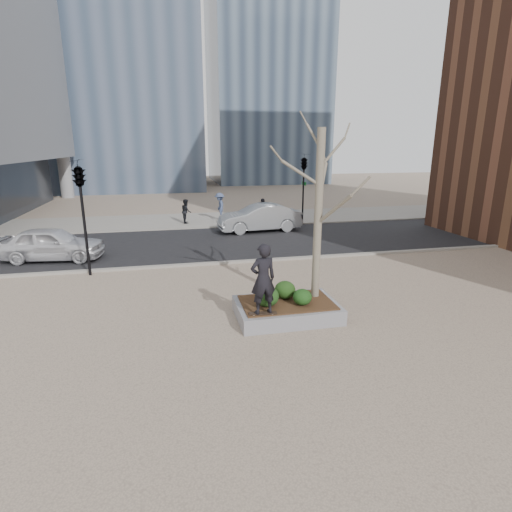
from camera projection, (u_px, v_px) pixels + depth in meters
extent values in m
plane|color=tan|center=(254.00, 320.00, 11.84)|extent=(120.00, 120.00, 0.00)
cube|color=black|center=(214.00, 243.00, 21.25)|extent=(60.00, 8.00, 0.02)
cube|color=gray|center=(203.00, 220.00, 27.84)|extent=(60.00, 6.00, 0.02)
cube|color=gray|center=(287.00, 310.00, 11.99)|extent=(3.00, 2.00, 0.45)
cube|color=#382314|center=(287.00, 302.00, 11.93)|extent=(2.70, 1.70, 0.04)
ellipsoid|color=black|center=(267.00, 296.00, 11.53)|extent=(0.70, 0.70, 0.60)
ellipsoid|color=#173410|center=(285.00, 290.00, 12.14)|extent=(0.64, 0.64, 0.54)
ellipsoid|color=#103310|center=(302.00, 297.00, 11.64)|extent=(0.56, 0.56, 0.47)
imported|color=black|center=(263.00, 279.00, 10.79)|extent=(0.77, 0.56, 1.97)
imported|color=silver|center=(52.00, 244.00, 17.81)|extent=(4.60, 2.37, 1.50)
imported|color=#9B9FA3|center=(259.00, 218.00, 23.90)|extent=(5.04, 2.09, 1.62)
imported|color=slate|center=(478.00, 216.00, 25.33)|extent=(4.72, 2.85, 1.28)
imported|color=black|center=(186.00, 211.00, 26.41)|extent=(0.62, 0.78, 1.59)
imported|color=#415076|center=(220.00, 207.00, 27.43)|extent=(0.72, 1.23, 1.88)
imported|color=black|center=(263.00, 211.00, 26.19)|extent=(1.05, 0.68, 1.67)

